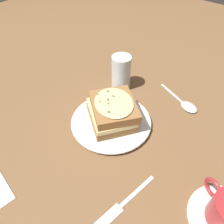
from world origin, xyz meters
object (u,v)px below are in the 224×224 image
spoon (187,105)px  fork (120,207)px  water_glass (121,72)px  sandwich (113,111)px  dinner_plate (112,121)px

spoon → fork: bearing=26.6°
fork → water_glass: bearing=-43.3°
sandwich → spoon: bearing=56.6°
dinner_plate → fork: dinner_plate is taller
spoon → water_glass: bearing=-55.0°
sandwich → fork: size_ratio=1.07×
dinner_plate → fork: size_ratio=1.37×
sandwich → spoon: (0.14, 0.21, -0.05)m
dinner_plate → water_glass: (-0.09, 0.16, 0.05)m
sandwich → spoon: 0.25m
spoon → sandwich: bearing=-11.7°
sandwich → water_glass: water_glass is taller
dinner_plate → sandwich: (0.00, 0.00, 0.04)m
water_glass → fork: (0.26, -0.33, -0.06)m
dinner_plate → water_glass: water_glass is taller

